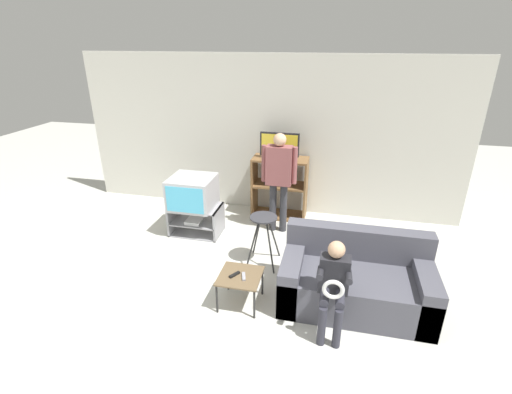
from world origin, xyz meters
name	(u,v)px	position (x,y,z in m)	size (l,w,h in m)	color
ground_plane	(190,363)	(0.00, 0.00, 0.00)	(18.00, 18.00, 0.00)	beige
wall_back	(267,136)	(0.00, 3.58, 1.30)	(6.40, 0.06, 2.60)	beige
tv_stand	(196,220)	(-0.86, 2.41, 0.22)	(0.77, 0.49, 0.45)	#939399
television_main	(193,192)	(-0.88, 2.40, 0.69)	(0.64, 0.62, 0.47)	#B2B2B7
media_shelf	(280,187)	(0.29, 3.29, 0.52)	(0.90, 0.43, 1.02)	brown
television_flat	(279,146)	(0.27, 3.28, 1.22)	(0.62, 0.20, 0.42)	black
folding_stool	(263,226)	(0.32, 1.82, 0.56)	(0.40, 0.45, 0.70)	black
snack_table	(240,278)	(0.24, 0.94, 0.34)	(0.47, 0.47, 0.38)	brown
remote_control_black	(235,275)	(0.18, 0.93, 0.39)	(0.04, 0.14, 0.02)	black
remote_control_white	(244,276)	(0.29, 0.92, 0.39)	(0.04, 0.14, 0.02)	gray
couch	(355,282)	(1.50, 1.24, 0.29)	(1.64, 0.86, 0.82)	#4C4C56
person_standing_adult	(279,174)	(0.35, 2.78, 0.94)	(0.53, 0.20, 1.56)	#2D2D33
person_seated_child	(334,282)	(1.25, 0.74, 0.60)	(0.33, 0.43, 1.01)	#2D2D38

